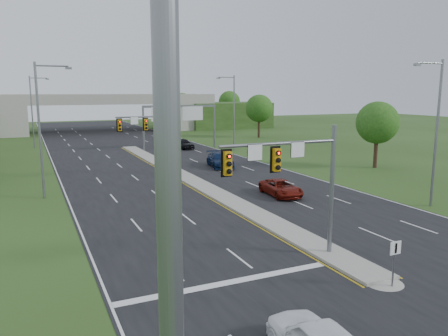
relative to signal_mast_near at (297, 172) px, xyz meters
The scene contains 21 objects.
ground 5.24m from the signal_mast_near, ahead, with size 240.00×240.00×0.00m, color #284217.
road 35.46m from the signal_mast_near, 86.31° to the left, with size 24.00×160.00×0.02m, color black.
median 23.64m from the signal_mast_near, 84.40° to the left, with size 2.00×54.00×0.16m, color gray.
median_nose 6.48m from the signal_mast_near, 60.04° to the right, with size 2.00×2.00×0.16m, color gray.
lane_markings 29.41m from the signal_mast_near, 86.72° to the left, with size 23.72×160.00×0.01m.
signal_mast_near is the anchor object (origin of this frame).
signal_mast_far 25.00m from the signal_mast_near, 90.00° to the left, with size 6.62×0.60×7.00m.
keep_right_sign 5.94m from the signal_mast_near, 63.06° to the right, with size 0.60×0.13×2.20m.
sign_gantry 45.88m from the signal_mast_near, 78.75° to the left, with size 11.58×0.44×6.67m.
overpass 80.11m from the signal_mast_near, 88.38° to the left, with size 80.00×14.00×8.10m.
lightpole_l_mid 22.95m from the signal_mast_near, 118.79° to the left, with size 2.85×0.25×11.00m.
lightpole_l_far 56.19m from the signal_mast_near, 101.33° to the left, with size 2.85×0.25×11.00m.
lightpole_r_near 16.42m from the signal_mast_near, 18.06° to the left, with size 2.85×0.25×11.00m.
lightpole_r_far 43.01m from the signal_mast_near, 68.78° to the left, with size 2.85×0.25×11.00m.
tree_r_near 31.49m from the signal_mast_near, 39.60° to the left, with size 4.80×4.80×7.60m.
tree_r_mid 61.91m from the signal_mast_near, 62.83° to the left, with size 5.20×5.20×8.12m.
tree_back_c 97.67m from the signal_mast_near, 74.40° to the left, with size 5.60×5.60×8.32m.
tree_back_d 102.33m from the signal_mast_near, 66.83° to the left, with size 6.00×6.00×8.85m.
car_far_a 15.05m from the signal_mast_near, 61.09° to the left, with size 2.22×4.82×1.34m, color #66120A.
car_far_b 29.13m from the signal_mast_near, 73.84° to the left, with size 2.30×5.67×1.65m, color #0A1C41.
car_far_c 46.20m from the signal_mast_near, 78.09° to the left, with size 1.90×4.71×1.60m, color black.
Camera 1 is at (-14.44, -18.09, 8.70)m, focal length 35.00 mm.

